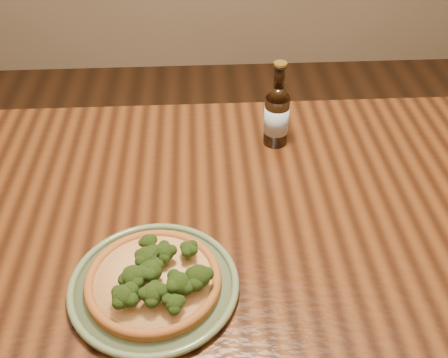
{
  "coord_description": "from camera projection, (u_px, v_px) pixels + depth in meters",
  "views": [
    {
      "loc": [
        -0.13,
        -0.71,
        1.51
      ],
      "look_at": [
        -0.08,
        0.13,
        0.82
      ],
      "focal_mm": 42.0,
      "sensor_mm": 36.0,
      "label": 1
    }
  ],
  "objects": [
    {
      "name": "table",
      "position": [
        261.0,
        243.0,
        1.17
      ],
      "size": [
        1.6,
        0.9,
        0.75
      ],
      "color": "#4D2710",
      "rests_on": "ground"
    },
    {
      "name": "beer_bottle",
      "position": [
        277.0,
        115.0,
        1.26
      ],
      "size": [
        0.06,
        0.06,
        0.22
      ],
      "rotation": [
        0.0,
        0.0,
        0.14
      ],
      "color": "black",
      "rests_on": "table"
    },
    {
      "name": "plate",
      "position": [
        154.0,
        285.0,
        0.95
      ],
      "size": [
        0.31,
        0.31,
        0.02
      ],
      "rotation": [
        0.0,
        0.0,
        -0.08
      ],
      "color": "#60724E",
      "rests_on": "table"
    },
    {
      "name": "pizza",
      "position": [
        154.0,
        279.0,
        0.93
      ],
      "size": [
        0.25,
        0.25,
        0.07
      ],
      "rotation": [
        0.0,
        0.0,
        -0.22
      ],
      "color": "#A15C24",
      "rests_on": "plate"
    }
  ]
}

